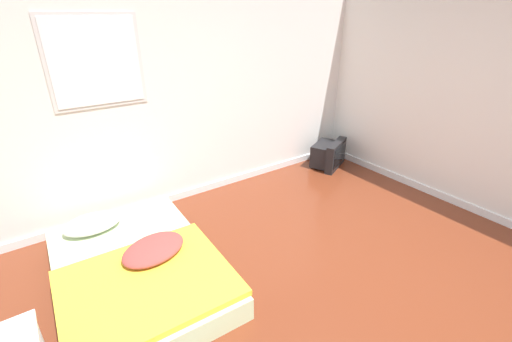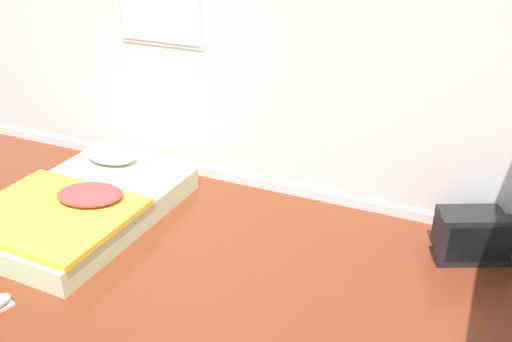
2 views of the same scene
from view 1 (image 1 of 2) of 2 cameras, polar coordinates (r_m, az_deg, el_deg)
ground_plane at (r=2.78m, az=14.29°, el=-25.50°), size 20.00×20.00×0.00m
wall_back at (r=3.98m, az=-12.87°, el=12.56°), size 7.47×0.08×2.60m
mattress_bed at (r=3.19m, az=-19.26°, el=-15.06°), size 1.29×1.85×0.34m
crt_tv at (r=5.18m, az=12.01°, el=2.75°), size 0.64×0.56×0.40m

